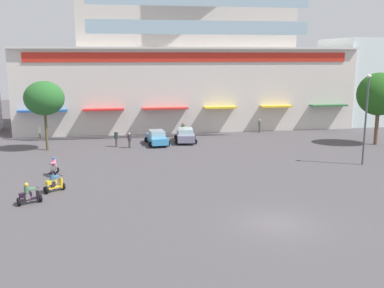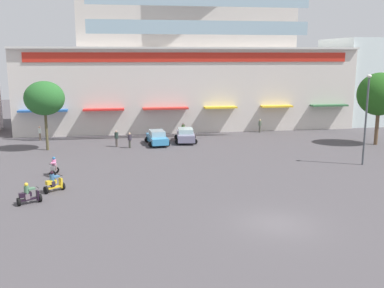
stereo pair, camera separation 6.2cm
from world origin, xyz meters
name	(u,v)px [view 1 (the left image)]	position (x,y,z in m)	size (l,w,h in m)	color
ground_plane	(224,167)	(0.00, 13.00, 0.00)	(128.00, 128.00, 0.00)	#494548
colonial_building	(184,60)	(0.00, 36.99, 8.76)	(41.92, 19.14, 20.13)	silver
flank_building_right	(370,81)	(26.40, 35.52, 5.79)	(11.60, 10.35, 11.58)	silver
plaza_tree_0	(44,98)	(-15.93, 22.56, 5.18)	(3.92, 3.44, 6.88)	brown
plaza_tree_1	(379,94)	(18.13, 19.93, 5.34)	(4.72, 4.03, 7.60)	brown
parked_car_0	(157,137)	(-4.85, 23.65, 0.75)	(2.57, 4.45, 1.50)	#398BC3
parked_car_1	(185,135)	(-1.66, 24.48, 0.76)	(2.68, 4.38, 1.49)	slate
scooter_rider_0	(29,195)	(-14.50, 5.78, 0.58)	(1.56, 1.14, 1.43)	black
scooter_rider_2	(54,168)	(-13.90, 12.68, 0.61)	(0.61, 1.36, 1.47)	black
scooter_rider_3	(54,183)	(-13.28, 8.17, 0.63)	(1.44, 1.30, 1.51)	black
pedestrian_0	(129,139)	(-7.76, 22.29, 0.89)	(0.54, 0.54, 1.59)	#45463E
pedestrian_1	(116,138)	(-9.10, 23.10, 0.97)	(0.55, 0.55, 1.71)	#4E4742
pedestrian_2	(260,125)	(8.24, 29.06, 0.93)	(0.46, 0.46, 1.64)	#4D4D43
pedestrian_3	(183,129)	(-1.47, 27.71, 0.91)	(0.44, 0.44, 1.62)	#806F56
pedestrian_4	(39,132)	(-17.57, 28.00, 0.92)	(0.43, 0.43, 1.60)	#7B6852
streetlamp_near	(366,114)	(12.05, 11.95, 4.46)	(0.40, 0.40, 7.76)	#474C51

